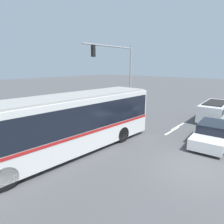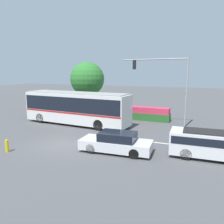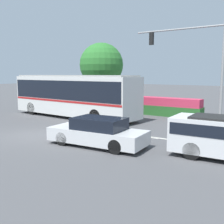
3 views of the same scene
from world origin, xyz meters
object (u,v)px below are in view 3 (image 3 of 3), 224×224
(street_tree_left, at_px, (101,65))
(city_bus, at_px, (73,93))
(traffic_light_pole, at_px, (198,56))
(sedan_foreground, at_px, (98,132))

(street_tree_left, bearing_deg, city_bus, -67.98)
(city_bus, distance_m, street_tree_left, 9.14)
(traffic_light_pole, relative_size, street_tree_left, 1.01)
(traffic_light_pole, distance_m, street_tree_left, 12.86)
(sedan_foreground, distance_m, traffic_light_pole, 9.91)
(city_bus, relative_size, sedan_foreground, 2.35)
(traffic_light_pole, xyz_separation_m, street_tree_left, (-11.86, 4.98, -0.24))
(city_bus, relative_size, street_tree_left, 1.70)
(city_bus, xyz_separation_m, sedan_foreground, (6.73, -5.74, -1.22))
(city_bus, height_order, traffic_light_pole, traffic_light_pole)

